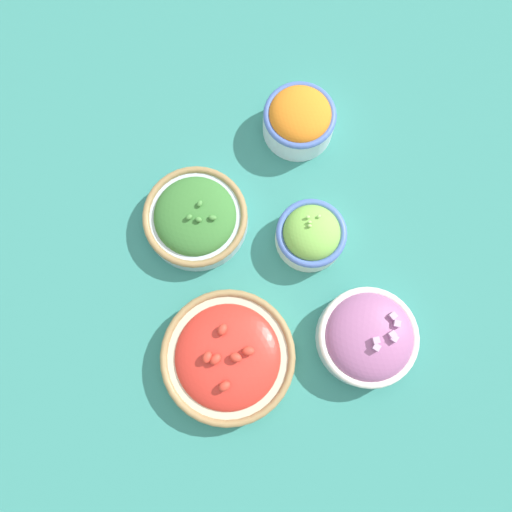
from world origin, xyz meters
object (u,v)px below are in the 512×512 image
object	(u,v)px
bowl_red_onion	(368,337)
bowl_carrots	(299,119)
bowl_cherry_tomatoes	(228,357)
bowl_lettuce	(310,232)
bowl_broccoli	(196,217)

from	to	relation	value
bowl_red_onion	bowl_carrots	bearing A→B (deg)	173.86
bowl_cherry_tomatoes	bowl_carrots	size ratio (longest dim) A/B	1.71
bowl_red_onion	bowl_carrots	distance (m)	0.39
bowl_carrots	bowl_lettuce	bearing A→B (deg)	-17.32
bowl_cherry_tomatoes	bowl_red_onion	world-z (taller)	bowl_red_onion
bowl_carrots	bowl_cherry_tomatoes	bearing A→B (deg)	-38.01
bowl_carrots	bowl_red_onion	bearing A→B (deg)	-6.14
bowl_red_onion	bowl_carrots	xyz separation A→B (m)	(-0.39, 0.04, 0.01)
bowl_red_onion	bowl_carrots	size ratio (longest dim) A/B	1.26
bowl_lettuce	bowl_red_onion	distance (m)	0.20
bowl_cherry_tomatoes	bowl_red_onion	size ratio (longest dim) A/B	1.35
bowl_broccoli	bowl_cherry_tomatoes	size ratio (longest dim) A/B	0.82
bowl_cherry_tomatoes	bowl_lettuce	bearing A→B (deg)	125.12
bowl_lettuce	bowl_carrots	size ratio (longest dim) A/B	0.93
bowl_lettuce	bowl_broccoli	bearing A→B (deg)	-119.43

